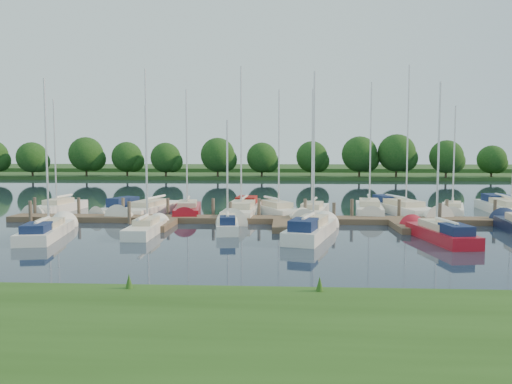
# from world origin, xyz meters

# --- Properties ---
(ground) EXTENTS (260.00, 260.00, 0.00)m
(ground) POSITION_xyz_m (0.00, 0.00, 0.00)
(ground) COLOR #192532
(ground) RESTS_ON ground
(near_bank) EXTENTS (90.00, 10.00, 0.50)m
(near_bank) POSITION_xyz_m (0.00, -16.00, 0.25)
(near_bank) COLOR #224413
(near_bank) RESTS_ON ground
(dock) EXTENTS (40.00, 6.00, 0.40)m
(dock) POSITION_xyz_m (0.00, 7.31, 0.20)
(dock) COLOR brown
(dock) RESTS_ON ground
(mooring_pilings) EXTENTS (38.24, 2.84, 2.00)m
(mooring_pilings) POSITION_xyz_m (0.00, 8.43, 0.60)
(mooring_pilings) COLOR #473D33
(mooring_pilings) RESTS_ON ground
(far_shore) EXTENTS (180.00, 30.00, 0.60)m
(far_shore) POSITION_xyz_m (0.00, 75.00, 0.30)
(far_shore) COLOR #1F3C17
(far_shore) RESTS_ON ground
(distant_hill) EXTENTS (220.00, 40.00, 1.40)m
(distant_hill) POSITION_xyz_m (0.00, 100.00, 0.70)
(distant_hill) COLOR #345927
(distant_hill) RESTS_ON ground
(treeline) EXTENTS (146.20, 9.25, 8.30)m
(treeline) POSITION_xyz_m (-4.79, 61.87, 4.18)
(treeline) COLOR #38281C
(treeline) RESTS_ON ground
(sailboat_n_0) EXTENTS (2.27, 7.67, 9.84)m
(sailboat_n_0) POSITION_xyz_m (-19.00, 13.29, 0.28)
(sailboat_n_0) COLOR white
(sailboat_n_0) RESTS_ON ground
(motorboat) EXTENTS (3.24, 5.63, 1.70)m
(motorboat) POSITION_xyz_m (-13.11, 12.01, 0.35)
(motorboat) COLOR white
(motorboat) RESTS_ON ground
(sailboat_n_2) EXTENTS (3.84, 9.71, 12.12)m
(sailboat_n_2) POSITION_xyz_m (-10.93, 12.26, 0.27)
(sailboat_n_2) COLOR white
(sailboat_n_2) RESTS_ON ground
(sailboat_n_3) EXTENTS (2.86, 8.21, 10.39)m
(sailboat_n_3) POSITION_xyz_m (-7.64, 11.85, 0.27)
(sailboat_n_3) COLOR maroon
(sailboat_n_3) RESTS_ON ground
(sailboat_n_4) EXTENTS (2.70, 9.46, 12.03)m
(sailboat_n_4) POSITION_xyz_m (-3.13, 10.95, 0.34)
(sailboat_n_4) COLOR white
(sailboat_n_4) RESTS_ON ground
(sailboat_n_5) EXTENTS (4.77, 7.79, 10.34)m
(sailboat_n_5) POSITION_xyz_m (-0.39, 11.71, 0.28)
(sailboat_n_5) COLOR white
(sailboat_n_5) RESTS_ON ground
(sailboat_n_6) EXTENTS (3.13, 8.12, 10.29)m
(sailboat_n_6) POSITION_xyz_m (2.37, 11.27, 0.28)
(sailboat_n_6) COLOR white
(sailboat_n_6) RESTS_ON ground
(sailboat_n_7) EXTENTS (2.97, 8.70, 11.06)m
(sailboat_n_7) POSITION_xyz_m (7.10, 13.07, 0.28)
(sailboat_n_7) COLOR white
(sailboat_n_7) RESTS_ON ground
(sailboat_n_8) EXTENTS (4.55, 9.89, 12.42)m
(sailboat_n_8) POSITION_xyz_m (9.93, 13.51, 0.33)
(sailboat_n_8) COLOR white
(sailboat_n_8) RESTS_ON ground
(sailboat_n_9) EXTENTS (3.54, 7.14, 9.13)m
(sailboat_n_9) POSITION_xyz_m (13.97, 13.69, 0.27)
(sailboat_n_9) COLOR white
(sailboat_n_9) RESTS_ON ground
(sailboat_n_10) EXTENTS (3.23, 10.88, 13.64)m
(sailboat_n_10) POSITION_xyz_m (18.55, 13.80, 0.33)
(sailboat_n_10) COLOR white
(sailboat_n_10) RESTS_ON ground
(sailboat_s_0) EXTENTS (3.03, 7.81, 9.80)m
(sailboat_s_0) POSITION_xyz_m (-14.08, 1.16, 0.31)
(sailboat_s_0) COLOR white
(sailboat_s_0) RESTS_ON ground
(sailboat_s_1) EXTENTS (1.60, 6.36, 8.27)m
(sailboat_s_1) POSITION_xyz_m (-8.40, 2.53, 0.27)
(sailboat_s_1) COLOR white
(sailboat_s_1) RESTS_ON ground
(sailboat_s_2) EXTENTS (1.88, 5.72, 7.47)m
(sailboat_s_2) POSITION_xyz_m (-3.50, 4.01, 0.32)
(sailboat_s_2) COLOR white
(sailboat_s_2) RESTS_ON ground
(sailboat_s_3) EXTENTS (3.64, 8.02, 10.33)m
(sailboat_s_3) POSITION_xyz_m (1.80, 1.92, 0.34)
(sailboat_s_3) COLOR white
(sailboat_s_3) RESTS_ON ground
(sailboat_s_4) EXTENTS (2.64, 7.43, 9.48)m
(sailboat_s_4) POSITION_xyz_m (9.11, 1.20, 0.32)
(sailboat_s_4) COLOR maroon
(sailboat_s_4) RESTS_ON ground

